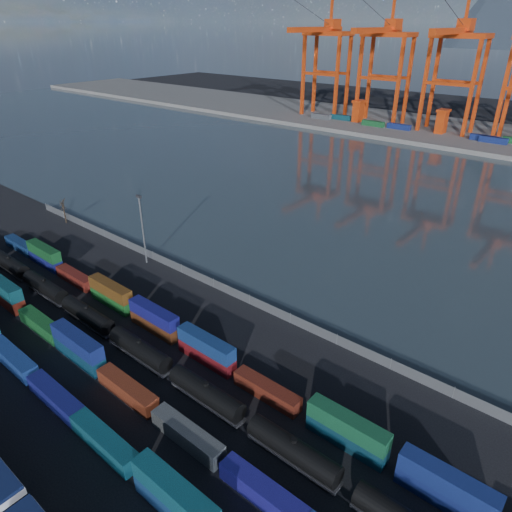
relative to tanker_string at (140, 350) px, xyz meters
The scene contains 13 objects.
ground 5.05m from the tanker_string, 51.21° to the right, with size 700.00×700.00×0.00m, color black.
harbor_water 101.47m from the tanker_string, 88.37° to the left, with size 700.00×700.00×0.00m, color #29353C.
far_quay 206.43m from the tanker_string, 89.20° to the left, with size 700.00×70.00×2.00m, color #514F4C.
container_row_south 16.65m from the tanker_string, 121.88° to the right, with size 140.15×2.48×5.29m.
container_row_mid 18.88m from the tanker_string, 160.03° to the right, with size 141.35×2.43×5.19m.
container_row_north 9.60m from the tanker_string, 44.93° to the left, with size 139.92×2.30×4.91m.
tanker_string is the anchor object (origin of this frame).
waterfront_fence 24.61m from the tanker_string, 83.26° to the left, with size 160.12×0.12×2.20m.
bare_tree 67.60m from the tanker_string, 160.13° to the left, with size 1.84×1.91×7.29m.
yard_light_mast 35.91m from the tanker_string, 140.43° to the left, with size 1.60×0.40×16.60m.
gantry_cranes 203.24m from the tanker_string, 91.32° to the left, with size 199.83×47.67×64.55m.
quay_containers 192.05m from the tanker_string, 92.42° to the left, with size 172.58×10.99×2.60m.
straddle_carriers 196.50m from the tanker_string, 89.89° to the left, with size 140.00×7.00×11.10m.
Camera 1 is at (49.99, -30.04, 50.20)m, focal length 32.00 mm.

